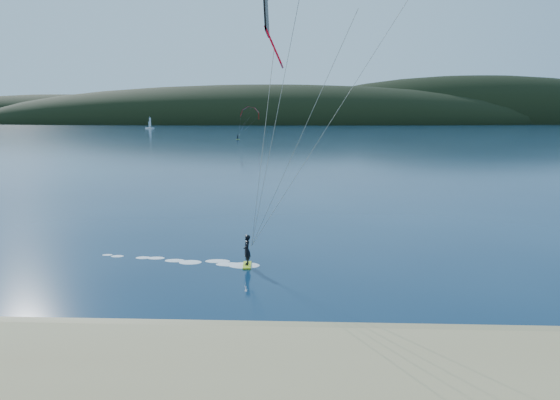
% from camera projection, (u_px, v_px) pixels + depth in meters
% --- Properties ---
extents(ground, '(1800.00, 1800.00, 0.00)m').
position_uv_depth(ground, '(198.00, 389.00, 17.54)').
color(ground, '#071E39').
rests_on(ground, ground).
extents(wet_sand, '(220.00, 2.50, 0.10)m').
position_uv_depth(wet_sand, '(219.00, 333.00, 21.97)').
color(wet_sand, '#9A8759').
rests_on(wet_sand, ground).
extents(headland, '(1200.00, 310.00, 140.00)m').
position_uv_depth(headland, '(300.00, 124.00, 752.43)').
color(headland, black).
rests_on(headland, ground).
extents(kitesurfer_near, '(21.37, 9.84, 18.25)m').
position_uv_depth(kitesurfer_near, '(352.00, 18.00, 23.12)').
color(kitesurfer_near, '#B2DA19').
rests_on(kitesurfer_near, ground).
extents(kitesurfer_far, '(10.63, 5.92, 12.28)m').
position_uv_depth(kitesurfer_far, '(250.00, 117.00, 210.68)').
color(kitesurfer_far, '#B2DA19').
rests_on(kitesurfer_far, ground).
extents(sailboat, '(7.68, 4.74, 10.68)m').
position_uv_depth(sailboat, '(150.00, 128.00, 421.63)').
color(sailboat, white).
rests_on(sailboat, ground).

